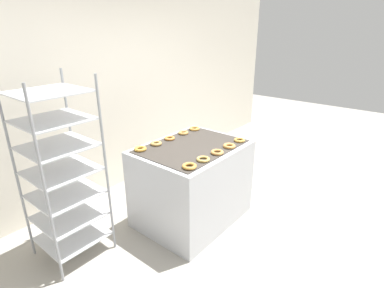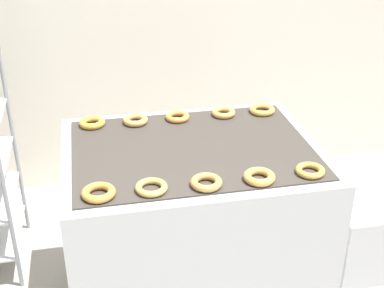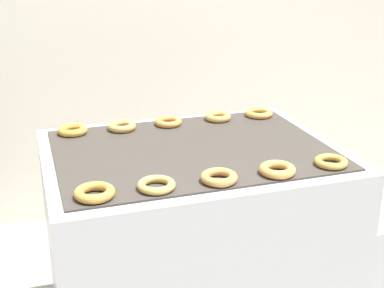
# 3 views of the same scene
# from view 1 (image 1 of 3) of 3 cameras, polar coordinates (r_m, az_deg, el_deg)

# --- Properties ---
(ground_plane) EXTENTS (14.00, 14.00, 0.00)m
(ground_plane) POSITION_cam_1_polar(r_m,az_deg,el_deg) (3.48, 9.70, -17.82)
(ground_plane) COLOR #9E998E
(wall_back) EXTENTS (8.00, 0.05, 2.80)m
(wall_back) POSITION_cam_1_polar(r_m,az_deg,el_deg) (4.22, -15.21, 9.94)
(wall_back) COLOR silver
(wall_back) RESTS_ON ground_plane
(fryer_machine) EXTENTS (1.22, 0.94, 0.94)m
(fryer_machine) POSITION_cam_1_polar(r_m,az_deg,el_deg) (3.55, 0.01, -7.45)
(fryer_machine) COLOR #B7BABF
(fryer_machine) RESTS_ON ground_plane
(baking_rack_cart) EXTENTS (0.61, 0.59, 1.81)m
(baking_rack_cart) POSITION_cam_1_polar(r_m,az_deg,el_deg) (3.07, -23.56, -4.71)
(baking_rack_cart) COLOR gray
(baking_rack_cart) RESTS_ON ground_plane
(glaze_bin) EXTENTS (0.34, 0.28, 0.44)m
(glaze_bin) POSITION_cam_1_polar(r_m,az_deg,el_deg) (4.40, 8.16, -5.34)
(glaze_bin) COLOR #B7BABF
(glaze_bin) RESTS_ON ground_plane
(donut_near_leftmost) EXTENTS (0.14, 0.14, 0.03)m
(donut_near_leftmost) POSITION_cam_1_polar(r_m,az_deg,el_deg) (2.82, -0.50, -4.25)
(donut_near_leftmost) COLOR #BF873A
(donut_near_leftmost) RESTS_ON fryer_machine
(donut_near_left) EXTENTS (0.14, 0.14, 0.03)m
(donut_near_left) POSITION_cam_1_polar(r_m,az_deg,el_deg) (2.97, 2.14, -2.90)
(donut_near_left) COLOR tan
(donut_near_left) RESTS_ON fryer_machine
(donut_near_center) EXTENTS (0.14, 0.14, 0.03)m
(donut_near_center) POSITION_cam_1_polar(r_m,az_deg,el_deg) (3.14, 4.82, -1.57)
(donut_near_center) COLOR #BC8545
(donut_near_center) RESTS_ON fryer_machine
(donut_near_right) EXTENTS (0.14, 0.14, 0.03)m
(donut_near_right) POSITION_cam_1_polar(r_m,az_deg,el_deg) (3.32, 7.11, -0.36)
(donut_near_right) COLOR #D09046
(donut_near_right) RESTS_ON fryer_machine
(donut_near_rightmost) EXTENTS (0.13, 0.13, 0.03)m
(donut_near_rightmost) POSITION_cam_1_polar(r_m,az_deg,el_deg) (3.51, 9.02, 0.74)
(donut_near_rightmost) COLOR #BF903F
(donut_near_rightmost) RESTS_ON fryer_machine
(donut_far_leftmost) EXTENTS (0.13, 0.13, 0.03)m
(donut_far_leftmost) POSITION_cam_1_polar(r_m,az_deg,el_deg) (3.26, -9.82, -0.91)
(donut_far_leftmost) COLOR gold
(donut_far_leftmost) RESTS_ON fryer_machine
(donut_far_left) EXTENTS (0.13, 0.13, 0.03)m
(donut_far_left) POSITION_cam_1_polar(r_m,az_deg,el_deg) (3.39, -6.86, 0.12)
(donut_far_left) COLOR tan
(donut_far_left) RESTS_ON fryer_machine
(donut_far_center) EXTENTS (0.13, 0.13, 0.03)m
(donut_far_center) POSITION_cam_1_polar(r_m,az_deg,el_deg) (3.54, -4.30, 1.12)
(donut_far_center) COLOR #D1853D
(donut_far_center) RESTS_ON fryer_machine
(donut_far_right) EXTENTS (0.13, 0.13, 0.03)m
(donut_far_right) POSITION_cam_1_polar(r_m,az_deg,el_deg) (3.71, -1.66, 2.18)
(donut_far_right) COLOR tan
(donut_far_right) RESTS_ON fryer_machine
(donut_far_rightmost) EXTENTS (0.14, 0.14, 0.03)m
(donut_far_rightmost) POSITION_cam_1_polar(r_m,az_deg,el_deg) (3.87, 0.48, 2.97)
(donut_far_rightmost) COLOR gold
(donut_far_rightmost) RESTS_ON fryer_machine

